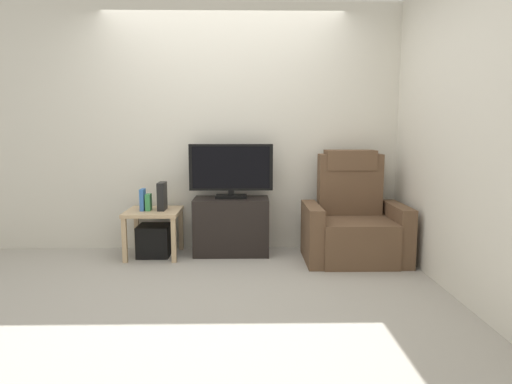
% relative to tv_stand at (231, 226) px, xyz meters
% --- Properties ---
extents(ground_plane, '(6.40, 6.40, 0.00)m').
position_rel_tv_stand_xyz_m(ground_plane, '(-0.08, -0.86, -0.29)').
color(ground_plane, '#9E998E').
extents(wall_back, '(6.40, 0.06, 2.60)m').
position_rel_tv_stand_xyz_m(wall_back, '(-0.08, 0.27, 1.01)').
color(wall_back, beige).
rests_on(wall_back, ground).
extents(wall_side, '(0.06, 4.48, 2.60)m').
position_rel_tv_stand_xyz_m(wall_side, '(1.80, -0.86, 1.01)').
color(wall_side, beige).
rests_on(wall_side, ground).
extents(tv_stand, '(0.77, 0.41, 0.59)m').
position_rel_tv_stand_xyz_m(tv_stand, '(0.00, 0.00, 0.00)').
color(tv_stand, black).
rests_on(tv_stand, ground).
extents(television, '(0.86, 0.20, 0.56)m').
position_rel_tv_stand_xyz_m(television, '(0.00, 0.02, 0.58)').
color(television, black).
rests_on(television, tv_stand).
extents(recliner_armchair, '(0.98, 0.78, 1.08)m').
position_rel_tv_stand_xyz_m(recliner_armchair, '(1.22, -0.21, 0.08)').
color(recliner_armchair, brown).
rests_on(recliner_armchair, ground).
extents(side_table, '(0.54, 0.54, 0.48)m').
position_rel_tv_stand_xyz_m(side_table, '(-0.79, -0.07, 0.11)').
color(side_table, tan).
rests_on(side_table, ground).
extents(subwoofer_box, '(0.32, 0.32, 0.32)m').
position_rel_tv_stand_xyz_m(subwoofer_box, '(-0.79, -0.07, -0.13)').
color(subwoofer_box, black).
rests_on(subwoofer_box, ground).
extents(book_leftmost, '(0.04, 0.12, 0.22)m').
position_rel_tv_stand_xyz_m(book_leftmost, '(-0.89, -0.09, 0.29)').
color(book_leftmost, '#3366B2').
rests_on(book_leftmost, side_table).
extents(book_middle, '(0.05, 0.11, 0.17)m').
position_rel_tv_stand_xyz_m(book_middle, '(-0.83, -0.09, 0.27)').
color(book_middle, '#388C4C').
rests_on(book_middle, side_table).
extents(game_console, '(0.07, 0.20, 0.28)m').
position_rel_tv_stand_xyz_m(game_console, '(-0.70, -0.06, 0.32)').
color(game_console, black).
rests_on(game_console, side_table).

